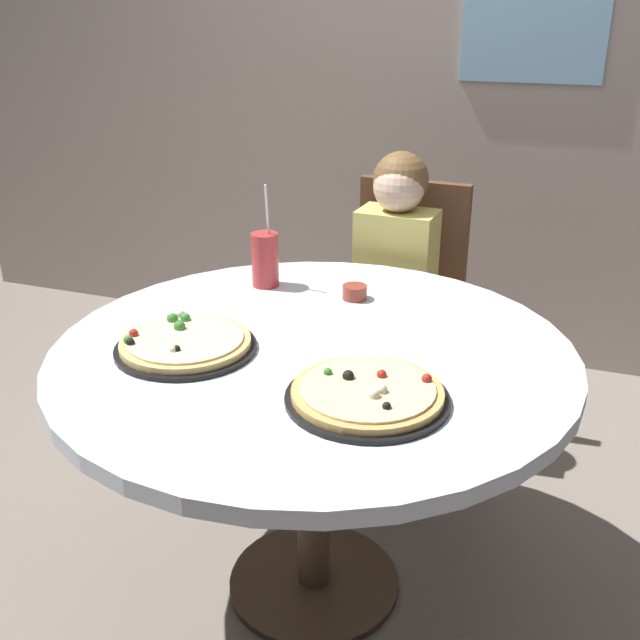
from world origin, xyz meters
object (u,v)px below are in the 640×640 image
(dining_table, at_px, (313,379))
(chair_wooden, at_px, (403,300))
(pizza_veggie, at_px, (367,394))
(soda_cup, at_px, (265,259))
(diner_child, at_px, (387,331))
(sauce_bowl, at_px, (356,292))
(pizza_cheese, at_px, (185,344))

(dining_table, relative_size, chair_wooden, 1.35)
(dining_table, distance_m, chair_wooden, 0.92)
(dining_table, xyz_separation_m, pizza_veggie, (0.20, -0.21, 0.11))
(pizza_veggie, bearing_deg, soda_cup, 130.78)
(dining_table, relative_size, diner_child, 1.19)
(diner_child, bearing_deg, dining_table, -89.68)
(chair_wooden, bearing_deg, dining_table, -90.31)
(pizza_veggie, distance_m, sauce_bowl, 0.58)
(chair_wooden, height_order, sauce_bowl, chair_wooden)
(dining_table, bearing_deg, soda_cup, 128.90)
(chair_wooden, bearing_deg, pizza_veggie, -80.01)
(dining_table, bearing_deg, pizza_cheese, -156.28)
(diner_child, relative_size, sauce_bowl, 15.46)
(sauce_bowl, bearing_deg, chair_wooden, 89.93)
(pizza_veggie, distance_m, soda_cup, 0.74)
(dining_table, relative_size, sauce_bowl, 18.34)
(pizza_veggie, height_order, soda_cup, soda_cup)
(chair_wooden, height_order, pizza_cheese, chair_wooden)
(chair_wooden, xyz_separation_m, pizza_veggie, (0.20, -1.12, 0.24))
(dining_table, bearing_deg, diner_child, 90.32)
(chair_wooden, relative_size, pizza_cheese, 2.77)
(sauce_bowl, bearing_deg, soda_cup, 177.44)
(diner_child, relative_size, soda_cup, 3.52)
(diner_child, relative_size, pizza_veggie, 3.08)
(chair_wooden, height_order, pizza_veggie, chair_wooden)
(diner_child, xyz_separation_m, pizza_veggie, (0.21, -0.94, 0.28))
(diner_child, distance_m, soda_cup, 0.58)
(diner_child, distance_m, sauce_bowl, 0.49)
(dining_table, distance_m, pizza_cheese, 0.33)
(chair_wooden, height_order, soda_cup, soda_cup)
(diner_child, xyz_separation_m, soda_cup, (-0.28, -0.38, 0.35))
(diner_child, height_order, pizza_cheese, diner_child)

